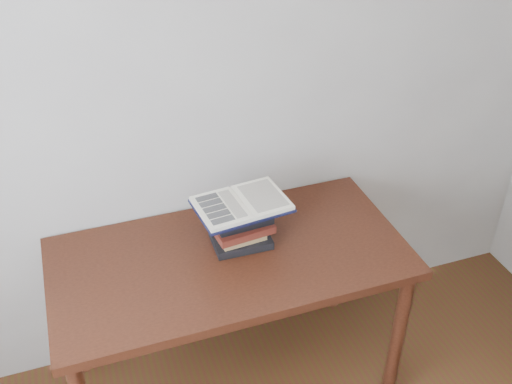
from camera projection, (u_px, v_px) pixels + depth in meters
name	position (u px, v px, depth m)	size (l,w,h in m)	color
desk	(230.00, 273.00, 2.46)	(1.43, 0.72, 0.77)	#441E11
book_stack	(240.00, 225.00, 2.43)	(0.25, 0.20, 0.18)	black
open_book	(242.00, 204.00, 2.36)	(0.38, 0.29, 0.03)	black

